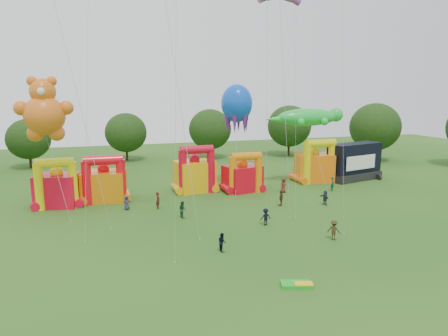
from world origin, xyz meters
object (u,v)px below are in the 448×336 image
object	(u,v)px
bouncy_castle_0	(58,187)
teddy_bear_kite	(49,136)
octopus_kite	(236,135)
spectator_0	(127,203)
spectator_4	(281,198)
gecko_kite	(311,131)
stage_trailer	(354,162)
bouncy_castle_2	(195,174)

from	to	relation	value
bouncy_castle_0	teddy_bear_kite	size ratio (longest dim) A/B	0.40
bouncy_castle_0	octopus_kite	xyz separation A→B (m)	(22.15, 2.42, 5.05)
spectator_0	spectator_4	size ratio (longest dim) A/B	0.88
gecko_kite	spectator_4	size ratio (longest dim) A/B	6.66
stage_trailer	spectator_0	size ratio (longest dim) A/B	5.79
octopus_kite	spectator_4	world-z (taller)	octopus_kite
octopus_kite	bouncy_castle_2	bearing A→B (deg)	-178.85
bouncy_castle_2	bouncy_castle_0	bearing A→B (deg)	-172.03
teddy_bear_kite	gecko_kite	world-z (taller)	teddy_bear_kite
gecko_kite	bouncy_castle_2	bearing A→B (deg)	178.32
spectator_4	bouncy_castle_0	bearing A→B (deg)	-63.54
spectator_0	teddy_bear_kite	bearing A→B (deg)	178.56
stage_trailer	teddy_bear_kite	bearing A→B (deg)	-170.66
stage_trailer	spectator_4	world-z (taller)	stage_trailer
bouncy_castle_2	stage_trailer	world-z (taller)	bouncy_castle_2
bouncy_castle_2	spectator_0	size ratio (longest dim) A/B	3.93
bouncy_castle_2	spectator_0	bearing A→B (deg)	-146.52
bouncy_castle_0	stage_trailer	size ratio (longest dim) A/B	0.63
bouncy_castle_0	bouncy_castle_2	bearing A→B (deg)	7.97
gecko_kite	octopus_kite	bearing A→B (deg)	176.82
spectator_0	spectator_4	world-z (taller)	spectator_4
bouncy_castle_2	teddy_bear_kite	bearing A→B (deg)	-158.08
octopus_kite	teddy_bear_kite	bearing A→B (deg)	-163.11
bouncy_castle_2	octopus_kite	world-z (taller)	octopus_kite
bouncy_castle_0	spectator_0	distance (m)	8.33
stage_trailer	gecko_kite	xyz separation A→B (m)	(-7.74, -0.56, 4.86)
gecko_kite	stage_trailer	bearing A→B (deg)	4.15
gecko_kite	spectator_4	xyz separation A→B (m)	(-8.66, -9.15, -6.59)
bouncy_castle_0	spectator_0	size ratio (longest dim) A/B	3.63
bouncy_castle_0	stage_trailer	distance (m)	40.70
bouncy_castle_2	spectator_0	xyz separation A→B (m)	(-9.15, -6.05, -1.57)
spectator_4	gecko_kite	bearing A→B (deg)	179.83
bouncy_castle_0	gecko_kite	bearing A→B (deg)	3.17
stage_trailer	spectator_0	xyz separation A→B (m)	(-33.32, -6.13, -1.84)
teddy_bear_kite	octopus_kite	world-z (taller)	teddy_bear_kite
bouncy_castle_2	stage_trailer	xyz separation A→B (m)	(24.18, 0.08, 0.27)
stage_trailer	spectator_0	bearing A→B (deg)	-169.58
bouncy_castle_2	gecko_kite	world-z (taller)	gecko_kite
teddy_bear_kite	spectator_4	world-z (taller)	teddy_bear_kite
teddy_bear_kite	spectator_4	size ratio (longest dim) A/B	8.03
bouncy_castle_2	gecko_kite	xyz separation A→B (m)	(16.44, -0.48, 5.13)
teddy_bear_kite	gecko_kite	bearing A→B (deg)	10.54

